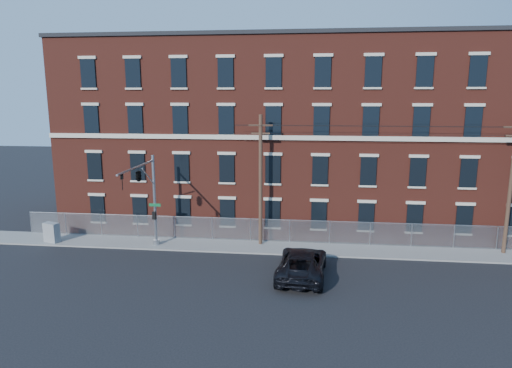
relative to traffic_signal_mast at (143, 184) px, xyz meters
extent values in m
plane|color=black|center=(6.00, -2.18, -5.39)|extent=(140.00, 140.00, 0.00)
cube|color=gray|center=(18.00, 2.82, -5.33)|extent=(65.00, 3.00, 0.12)
cube|color=maroon|center=(18.00, 11.82, 2.61)|extent=(55.00, 14.00, 16.00)
cube|color=black|center=(18.00, 11.82, 10.76)|extent=(55.30, 14.30, 0.30)
cube|color=beige|center=(18.00, 4.74, 2.91)|extent=(55.00, 0.18, 0.35)
cube|color=black|center=(-5.83, 4.76, -3.19)|extent=(1.20, 0.10, 2.20)
cube|color=black|center=(-5.83, 4.76, 0.41)|extent=(1.20, 0.10, 2.20)
cube|color=black|center=(-5.83, 4.76, 4.21)|extent=(1.20, 0.10, 2.20)
cube|color=black|center=(-5.83, 4.76, 7.81)|extent=(1.20, 0.10, 2.20)
cube|color=black|center=(-2.17, 4.76, -3.19)|extent=(1.20, 0.10, 2.20)
cube|color=black|center=(-2.17, 4.76, 0.41)|extent=(1.20, 0.10, 2.20)
cube|color=black|center=(-2.17, 4.76, 4.21)|extent=(1.20, 0.10, 2.20)
cube|color=black|center=(-2.17, 4.76, 7.81)|extent=(1.20, 0.10, 2.20)
cube|color=black|center=(1.50, 4.76, -3.19)|extent=(1.20, 0.10, 2.20)
cube|color=black|center=(1.50, 4.76, 0.41)|extent=(1.20, 0.10, 2.20)
cube|color=black|center=(1.50, 4.76, 4.21)|extent=(1.20, 0.10, 2.20)
cube|color=black|center=(1.50, 4.76, 7.81)|extent=(1.20, 0.10, 2.20)
cube|color=black|center=(5.17, 4.76, -3.19)|extent=(1.20, 0.10, 2.20)
cube|color=black|center=(5.17, 4.76, 0.41)|extent=(1.20, 0.10, 2.20)
cube|color=black|center=(5.17, 4.76, 4.21)|extent=(1.20, 0.10, 2.20)
cube|color=black|center=(5.17, 4.76, 7.81)|extent=(1.20, 0.10, 2.20)
cube|color=black|center=(8.83, 4.76, -3.19)|extent=(1.20, 0.10, 2.20)
cube|color=black|center=(8.83, 4.76, 0.41)|extent=(1.20, 0.10, 2.20)
cube|color=black|center=(8.83, 4.76, 4.21)|extent=(1.20, 0.10, 2.20)
cube|color=black|center=(8.83, 4.76, 7.81)|extent=(1.20, 0.10, 2.20)
cube|color=black|center=(12.50, 4.76, -3.19)|extent=(1.20, 0.10, 2.20)
cube|color=black|center=(12.50, 4.76, 0.41)|extent=(1.20, 0.10, 2.20)
cube|color=black|center=(12.50, 4.76, 4.21)|extent=(1.20, 0.10, 2.20)
cube|color=black|center=(12.50, 4.76, 7.81)|extent=(1.20, 0.10, 2.20)
cube|color=black|center=(16.17, 4.76, -3.19)|extent=(1.20, 0.10, 2.20)
cube|color=black|center=(16.17, 4.76, 0.41)|extent=(1.20, 0.10, 2.20)
cube|color=black|center=(16.17, 4.76, 4.21)|extent=(1.20, 0.10, 2.20)
cube|color=black|center=(16.17, 4.76, 7.81)|extent=(1.20, 0.10, 2.20)
cube|color=black|center=(19.83, 4.76, -3.19)|extent=(1.20, 0.10, 2.20)
cube|color=black|center=(19.83, 4.76, 0.41)|extent=(1.20, 0.10, 2.20)
cube|color=black|center=(19.83, 4.76, 4.21)|extent=(1.20, 0.10, 2.20)
cube|color=black|center=(19.83, 4.76, 7.81)|extent=(1.20, 0.10, 2.20)
cube|color=black|center=(23.50, 4.76, -3.19)|extent=(1.20, 0.10, 2.20)
cube|color=black|center=(23.50, 4.76, 0.41)|extent=(1.20, 0.10, 2.20)
cube|color=black|center=(23.50, 4.76, 4.21)|extent=(1.20, 0.10, 2.20)
cube|color=black|center=(23.50, 4.76, 7.81)|extent=(1.20, 0.10, 2.20)
cube|color=#A5A8AD|center=(18.00, 4.12, -4.37)|extent=(59.00, 0.02, 1.80)
cylinder|color=#9EA0A5|center=(18.00, 4.12, -3.47)|extent=(59.00, 0.04, 0.04)
cylinder|color=#9EA0A5|center=(-11.50, 4.12, -4.37)|extent=(0.06, 0.06, 1.85)
cylinder|color=#9EA0A5|center=(-8.39, 4.12, -4.37)|extent=(0.06, 0.06, 1.85)
cylinder|color=#9EA0A5|center=(-5.29, 4.12, -4.37)|extent=(0.06, 0.06, 1.85)
cylinder|color=#9EA0A5|center=(-2.18, 4.12, -4.37)|extent=(0.06, 0.06, 1.85)
cylinder|color=#9EA0A5|center=(0.92, 4.12, -4.37)|extent=(0.06, 0.06, 1.85)
cylinder|color=#9EA0A5|center=(4.03, 4.12, -4.37)|extent=(0.06, 0.06, 1.85)
cylinder|color=#9EA0A5|center=(7.13, 4.12, -4.37)|extent=(0.06, 0.06, 1.85)
cylinder|color=#9EA0A5|center=(10.24, 4.12, -4.37)|extent=(0.06, 0.06, 1.85)
cylinder|color=#9EA0A5|center=(13.34, 4.12, -4.37)|extent=(0.06, 0.06, 1.85)
cylinder|color=#9EA0A5|center=(16.45, 4.12, -4.37)|extent=(0.06, 0.06, 1.85)
cylinder|color=#9EA0A5|center=(19.55, 4.12, -4.37)|extent=(0.06, 0.06, 1.85)
cylinder|color=#9EA0A5|center=(22.66, 4.12, -4.37)|extent=(0.06, 0.06, 1.85)
cylinder|color=#9EA0A5|center=(25.76, 4.12, -4.37)|extent=(0.06, 0.06, 1.85)
cylinder|color=#9EA0A5|center=(0.00, 2.32, -1.77)|extent=(0.22, 0.22, 7.00)
cylinder|color=#9EA0A5|center=(0.00, 2.32, -5.07)|extent=(0.50, 0.50, 0.40)
cylinder|color=#9EA0A5|center=(0.00, -0.93, 1.33)|extent=(0.14, 6.50, 0.14)
cylinder|color=#9EA0A5|center=(0.00, 1.12, 0.33)|extent=(0.08, 2.18, 1.56)
cube|color=#0C592D|center=(0.05, 2.17, -2.07)|extent=(0.90, 0.03, 0.22)
cube|color=black|center=(0.00, 2.07, -2.87)|extent=(0.25, 0.25, 0.60)
imported|color=black|center=(0.00, -3.48, 0.78)|extent=(0.16, 0.20, 1.00)
imported|color=black|center=(0.00, -0.68, 0.78)|extent=(0.53, 2.48, 1.00)
cylinder|color=#4E3527|center=(8.00, 3.42, -0.27)|extent=(0.28, 0.28, 10.00)
cube|color=#4E3527|center=(8.00, 3.42, 3.93)|extent=(1.80, 0.12, 0.12)
cube|color=#4E3527|center=(8.00, 3.42, 3.33)|extent=(1.40, 0.12, 0.12)
cylinder|color=#4E3527|center=(26.00, 3.42, -0.27)|extent=(0.28, 0.28, 10.00)
imported|color=black|center=(11.29, -2.41, -4.51)|extent=(3.39, 6.55, 1.77)
cube|color=gray|center=(-8.43, 2.05, -4.50)|extent=(1.36, 0.97, 1.54)
camera|label=1|loc=(11.44, -29.89, 6.05)|focal=31.50mm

